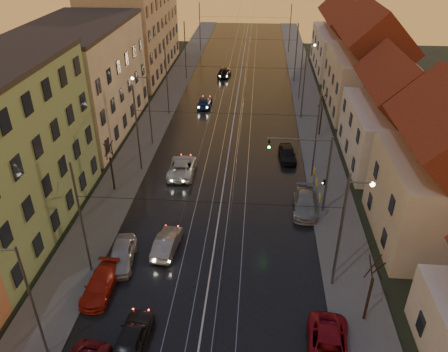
% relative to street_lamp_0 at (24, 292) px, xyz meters
% --- Properties ---
extents(road, '(16.00, 120.00, 0.04)m').
position_rel_street_lamp_0_xyz_m(road, '(9.10, 38.00, -4.87)').
color(road, black).
rests_on(road, ground).
extents(sidewalk_left, '(4.00, 120.00, 0.15)m').
position_rel_street_lamp_0_xyz_m(sidewalk_left, '(-0.90, 38.00, -4.81)').
color(sidewalk_left, '#4C4C4C').
rests_on(sidewalk_left, ground).
extents(sidewalk_right, '(4.00, 120.00, 0.15)m').
position_rel_street_lamp_0_xyz_m(sidewalk_right, '(19.10, 38.00, -4.81)').
color(sidewalk_right, '#4C4C4C').
rests_on(sidewalk_right, ground).
extents(tram_rail_0, '(0.06, 120.00, 0.03)m').
position_rel_street_lamp_0_xyz_m(tram_rail_0, '(6.90, 38.00, -4.83)').
color(tram_rail_0, gray).
rests_on(tram_rail_0, road).
extents(tram_rail_1, '(0.06, 120.00, 0.03)m').
position_rel_street_lamp_0_xyz_m(tram_rail_1, '(8.33, 38.00, -4.83)').
color(tram_rail_1, gray).
rests_on(tram_rail_1, road).
extents(tram_rail_2, '(0.06, 120.00, 0.03)m').
position_rel_street_lamp_0_xyz_m(tram_rail_2, '(9.87, 38.00, -4.83)').
color(tram_rail_2, gray).
rests_on(tram_rail_2, road).
extents(tram_rail_3, '(0.06, 120.00, 0.03)m').
position_rel_street_lamp_0_xyz_m(tram_rail_3, '(11.30, 38.00, -4.83)').
color(tram_rail_3, gray).
rests_on(tram_rail_3, road).
extents(apartment_left_2, '(10.00, 20.00, 12.00)m').
position_rel_street_lamp_0_xyz_m(apartment_left_2, '(-8.40, 32.00, 1.11)').
color(apartment_left_2, tan).
rests_on(apartment_left_2, ground).
extents(apartment_left_3, '(10.00, 24.00, 14.00)m').
position_rel_street_lamp_0_xyz_m(apartment_left_3, '(-8.40, 56.00, 2.11)').
color(apartment_left_3, tan).
rests_on(apartment_left_3, ground).
extents(house_right_1, '(8.67, 10.20, 10.80)m').
position_rel_street_lamp_0_xyz_m(house_right_1, '(26.10, 13.00, 0.56)').
color(house_right_1, '#C5B498').
rests_on(house_right_1, ground).
extents(house_right_2, '(9.18, 12.24, 9.20)m').
position_rel_street_lamp_0_xyz_m(house_right_2, '(26.10, 26.00, -0.24)').
color(house_right_2, beige).
rests_on(house_right_2, ground).
extents(house_right_3, '(9.18, 14.28, 11.50)m').
position_rel_street_lamp_0_xyz_m(house_right_3, '(26.10, 41.00, 0.92)').
color(house_right_3, '#C5B498').
rests_on(house_right_3, ground).
extents(house_right_4, '(9.18, 16.32, 10.00)m').
position_rel_street_lamp_0_xyz_m(house_right_4, '(26.10, 59.00, 0.16)').
color(house_right_4, beige).
rests_on(house_right_4, ground).
extents(catenary_pole_l_1, '(0.16, 0.16, 9.00)m').
position_rel_street_lamp_0_xyz_m(catenary_pole_l_1, '(0.50, 7.00, -0.39)').
color(catenary_pole_l_1, '#595B60').
rests_on(catenary_pole_l_1, ground).
extents(catenary_pole_r_1, '(0.16, 0.16, 9.00)m').
position_rel_street_lamp_0_xyz_m(catenary_pole_r_1, '(17.70, 7.00, -0.39)').
color(catenary_pole_r_1, '#595B60').
rests_on(catenary_pole_r_1, ground).
extents(catenary_pole_l_2, '(0.16, 0.16, 9.00)m').
position_rel_street_lamp_0_xyz_m(catenary_pole_l_2, '(0.50, 22.00, -0.39)').
color(catenary_pole_l_2, '#595B60').
rests_on(catenary_pole_l_2, ground).
extents(catenary_pole_r_2, '(0.16, 0.16, 9.00)m').
position_rel_street_lamp_0_xyz_m(catenary_pole_r_2, '(17.70, 22.00, -0.39)').
color(catenary_pole_r_2, '#595B60').
rests_on(catenary_pole_r_2, ground).
extents(catenary_pole_l_3, '(0.16, 0.16, 9.00)m').
position_rel_street_lamp_0_xyz_m(catenary_pole_l_3, '(0.50, 37.00, -0.39)').
color(catenary_pole_l_3, '#595B60').
rests_on(catenary_pole_l_3, ground).
extents(catenary_pole_r_3, '(0.16, 0.16, 9.00)m').
position_rel_street_lamp_0_xyz_m(catenary_pole_r_3, '(17.70, 37.00, -0.39)').
color(catenary_pole_r_3, '#595B60').
rests_on(catenary_pole_r_3, ground).
extents(catenary_pole_l_4, '(0.16, 0.16, 9.00)m').
position_rel_street_lamp_0_xyz_m(catenary_pole_l_4, '(0.50, 52.00, -0.39)').
color(catenary_pole_l_4, '#595B60').
rests_on(catenary_pole_l_4, ground).
extents(catenary_pole_r_4, '(0.16, 0.16, 9.00)m').
position_rel_street_lamp_0_xyz_m(catenary_pole_r_4, '(17.70, 52.00, -0.39)').
color(catenary_pole_r_4, '#595B60').
rests_on(catenary_pole_r_4, ground).
extents(catenary_pole_l_5, '(0.16, 0.16, 9.00)m').
position_rel_street_lamp_0_xyz_m(catenary_pole_l_5, '(0.50, 70.00, -0.39)').
color(catenary_pole_l_5, '#595B60').
rests_on(catenary_pole_l_5, ground).
extents(catenary_pole_r_5, '(0.16, 0.16, 9.00)m').
position_rel_street_lamp_0_xyz_m(catenary_pole_r_5, '(17.70, 70.00, -0.39)').
color(catenary_pole_r_5, '#595B60').
rests_on(catenary_pole_r_5, ground).
extents(street_lamp_0, '(1.75, 0.32, 8.00)m').
position_rel_street_lamp_0_xyz_m(street_lamp_0, '(0.00, 0.00, 0.00)').
color(street_lamp_0, '#595B60').
rests_on(street_lamp_0, ground).
extents(street_lamp_1, '(1.75, 0.32, 8.00)m').
position_rel_street_lamp_0_xyz_m(street_lamp_1, '(18.21, 8.00, 0.00)').
color(street_lamp_1, '#595B60').
rests_on(street_lamp_1, ground).
extents(street_lamp_2, '(1.75, 0.32, 8.00)m').
position_rel_street_lamp_0_xyz_m(street_lamp_2, '(0.00, 28.00, 0.00)').
color(street_lamp_2, '#595B60').
rests_on(street_lamp_2, ground).
extents(street_lamp_3, '(1.75, 0.32, 8.00)m').
position_rel_street_lamp_0_xyz_m(street_lamp_3, '(18.21, 44.00, 0.00)').
color(street_lamp_3, '#595B60').
rests_on(street_lamp_3, ground).
extents(traffic_light_mast, '(5.30, 0.32, 7.20)m').
position_rel_street_lamp_0_xyz_m(traffic_light_mast, '(17.10, 16.00, -0.29)').
color(traffic_light_mast, '#595B60').
rests_on(traffic_light_mast, ground).
extents(bare_tree_0, '(1.09, 1.09, 5.11)m').
position_rel_street_lamp_0_xyz_m(bare_tree_0, '(-1.09, 18.00, -2.40)').
color(bare_tree_0, black).
rests_on(bare_tree_0, ground).
extents(bare_tree_1, '(1.09, 1.09, 5.11)m').
position_rel_street_lamp_0_xyz_m(bare_tree_1, '(19.31, 4.00, -2.40)').
color(bare_tree_1, black).
rests_on(bare_tree_1, ground).
extents(bare_tree_2, '(1.09, 1.09, 5.11)m').
position_rel_street_lamp_0_xyz_m(bare_tree_2, '(19.51, 32.00, -2.40)').
color(bare_tree_2, black).
rests_on(bare_tree_2, ground).
extents(driving_car_0, '(2.07, 4.43, 1.47)m').
position_rel_street_lamp_0_xyz_m(driving_car_0, '(5.18, 0.95, -4.15)').
color(driving_car_0, black).
rests_on(driving_car_0, ground).
extents(driving_car_1, '(1.87, 4.40, 1.41)m').
position_rel_street_lamp_0_xyz_m(driving_car_1, '(5.54, 9.82, -4.18)').
color(driving_car_1, gray).
rests_on(driving_car_1, ground).
extents(driving_car_2, '(2.59, 5.44, 1.50)m').
position_rel_street_lamp_0_xyz_m(driving_car_2, '(4.75, 21.69, -4.14)').
color(driving_car_2, '#B8B8B8').
rests_on(driving_car_2, ground).
extents(driving_car_3, '(1.85, 4.29, 1.23)m').
position_rel_street_lamp_0_xyz_m(driving_car_3, '(4.86, 40.21, -4.27)').
color(driving_car_3, '#182748').
rests_on(driving_car_3, ground).
extents(driving_car_4, '(2.25, 4.57, 1.50)m').
position_rel_street_lamp_0_xyz_m(driving_car_4, '(6.47, 54.04, -4.14)').
color(driving_car_4, black).
rests_on(driving_car_4, ground).
extents(parked_left_2, '(1.88, 4.42, 1.27)m').
position_rel_street_lamp_0_xyz_m(parked_left_2, '(1.84, 5.07, -4.25)').
color(parked_left_2, '#AD1F11').
rests_on(parked_left_2, ground).
extents(parked_left_3, '(2.22, 4.59, 1.51)m').
position_rel_street_lamp_0_xyz_m(parked_left_3, '(2.47, 8.11, -4.13)').
color(parked_left_3, '#A8A8AE').
rests_on(parked_left_3, ground).
extents(parked_right_0, '(2.89, 5.38, 1.44)m').
position_rel_street_lamp_0_xyz_m(parked_right_0, '(16.63, 1.05, -4.17)').
color(parked_right_0, maroon).
rests_on(parked_right_0, ground).
extents(parked_right_1, '(2.37, 5.12, 1.45)m').
position_rel_street_lamp_0_xyz_m(parked_right_1, '(16.54, 16.07, -4.16)').
color(parked_right_1, gray).
rests_on(parked_right_1, ground).
extents(parked_right_2, '(1.98, 4.24, 1.41)m').
position_rel_street_lamp_0_xyz_m(parked_right_2, '(15.43, 25.50, -4.18)').
color(parked_right_2, black).
rests_on(parked_right_2, ground).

